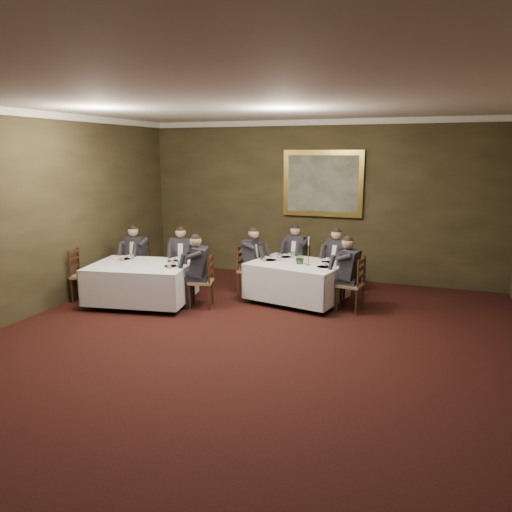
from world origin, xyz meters
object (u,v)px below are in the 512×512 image
Objects in this scene: diner_main_backleft at (297,264)px; centerpiece at (300,257)px; diner_sec_backleft at (137,265)px; candlestick at (308,255)px; table_second at (142,280)px; table_main at (297,279)px; diner_main_backright at (338,270)px; chair_main_endleft at (249,280)px; diner_sec_backright at (183,267)px; chair_sec_backleft at (138,276)px; diner_main_endleft at (250,269)px; chair_sec_endright at (202,292)px; chair_sec_backright at (183,278)px; chair_main_backright at (337,281)px; diner_main_endright at (351,283)px; chair_main_backleft at (297,275)px; chair_sec_endleft at (85,286)px; diner_sec_endright at (201,280)px; chair_main_endright at (351,296)px; painting at (323,184)px.

centerpiece is at bearing 123.01° from diner_main_backleft.
diner_sec_backleft reaches higher than candlestick.
table_main is at bearing 22.56° from table_second.
diner_main_backleft is 0.92m from diner_main_backright.
diner_main_backleft is at bearing 130.99° from chair_main_endleft.
diner_sec_backright is at bearing -177.16° from table_main.
candlestick is (3.60, 0.15, 0.68)m from chair_sec_backleft.
diner_main_endleft reaches higher than chair_main_endleft.
chair_sec_endright is (-0.50, -1.14, 0.00)m from chair_main_endleft.
table_second is at bearing 129.71° from diner_sec_backleft.
chair_main_backright is at bearing -177.16° from chair_sec_backright.
chair_main_backright is 0.74× the size of diner_main_endright.
chair_main_backleft is 1.00× the size of chair_sec_backleft.
diner_main_endright is 1.35× the size of chair_sec_endleft.
chair_sec_backleft is 0.74× the size of diner_sec_endright.
chair_sec_endleft is (-4.92, -1.11, 0.00)m from chair_main_endright.
table_main is at bearing 151.48° from candlestick.
chair_main_backright is 1.82× the size of candlestick.
diner_main_endleft reaches higher than chair_main_backright.
diner_sec_backright is (-1.34, -0.33, 0.00)m from diner_main_endleft.
table_second is 1.18m from chair_sec_endleft.
chair_sec_endright is at bearing -26.16° from diner_main_endleft.
diner_main_backright is 1.07m from candlestick.
chair_sec_endright is at bearing 69.43° from chair_main_backleft.
chair_sec_endleft is (-4.91, -1.12, -0.23)m from diner_main_endright.
diner_main_backright is at bearing 90.00° from chair_main_backright.
chair_sec_endright is at bearing 60.36° from chair_main_backright.
centerpiece reaches higher than chair_main_endleft.
table_second is 2.06× the size of chair_main_backleft.
centerpiece is at bearing 78.73° from chair_main_backright.
diner_main_endright is at bearing -177.28° from chair_sec_backleft.
chair_sec_backright is (-3.44, 0.11, 0.00)m from chair_main_endright.
centerpiece is (1.63, 0.86, 0.61)m from chair_sec_endright.
table_main is at bearing -173.39° from chair_sec_backleft.
diner_main_backright is at bearing -62.82° from painting.
table_main is 3.37m from diner_sec_backleft.
diner_sec_backright is 1.15m from diner_sec_endright.
chair_main_endright and chair_sec_endleft have the same top height.
diner_sec_backleft reaches higher than centerpiece.
diner_sec_endright is 5.02× the size of centerpiece.
chair_main_backleft is at bearing 108.76° from centerpiece.
chair_sec_backright is at bearing -177.44° from table_main.
chair_sec_endright is (1.15, 0.20, -0.17)m from table_second.
chair_sec_backright and chair_sec_endleft have the same top height.
chair_sec_endright is at bearing -156.25° from candlestick.
diner_main_backleft and diner_main_backright have the same top height.
diner_main_backleft is at bearing 11.84° from chair_main_backright.
diner_sec_backright is at bearing 90.00° from chair_sec_backright.
chair_sec_backleft is at bearing 37.31° from chair_main_backright.
chair_sec_endright is at bearing 162.47° from diner_sec_backleft.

